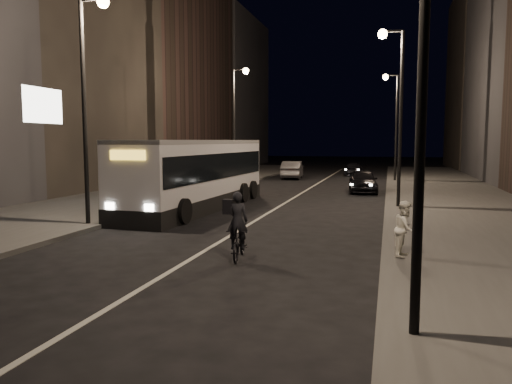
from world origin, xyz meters
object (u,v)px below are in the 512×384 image
Objects in this scene: car_near at (363,181)px; streetlight_left_near at (90,81)px; streetlight_right_far at (393,112)px; car_mid at (292,170)px; city_bus at (197,171)px; cyclist_on_bicycle at (239,237)px; streetlight_left_far at (237,110)px; car_far at (354,169)px; streetlight_right_mid at (395,94)px; pedestrian_woman at (405,229)px.

streetlight_left_near is at bearing -125.47° from car_near.
streetlight_right_far reaches higher than car_mid.
city_bus is at bearing -132.37° from car_near.
cyclist_on_bicycle is (6.60, -3.35, -4.74)m from streetlight_left_near.
car_near is at bearing 55.35° from city_bus.
streetlight_left_far is 9.21m from car_mid.
streetlight_right_far is 2.04× the size of car_far.
streetlight_left_near reaches higher than cyclist_on_bicycle.
streetlight_right_mid is 0.67× the size of city_bus.
streetlight_right_far is 9.47m from car_mid.
pedestrian_woman is at bearing -12.87° from streetlight_left_near.
streetlight_right_mid is at bearing -90.00° from streetlight_right_far.
cyclist_on_bicycle is at bearing -109.69° from streetlight_right_mid.
city_bus is at bearing -81.86° from streetlight_left_far.
car_mid is (-4.06, 28.89, 0.12)m from cyclist_on_bicycle.
streetlight_left_far reaches higher than cyclist_on_bicycle.
car_near is (8.93, -2.50, -4.65)m from streetlight_left_far.
streetlight_left_near is at bearing 78.53° from car_mid.
streetlight_right_far is 1.00× the size of streetlight_left_near.
streetlight_left_far is 2.04× the size of car_far.
car_far is at bearing 18.62° from pedestrian_woman.
city_bus is 6.49× the size of cyclist_on_bicycle.
streetlight_left_near is 5.49× the size of pedestrian_woman.
car_near is at bearing 75.61° from cyclist_on_bicycle.
streetlight_right_mid is 1.00× the size of streetlight_right_far.
streetlight_right_far is 5.49× the size of pedestrian_woman.
car_near is at bearing -101.52° from streetlight_right_far.
streetlight_right_mid is 9.86m from city_bus.
streetlight_left_far is at bearing -150.64° from streetlight_right_far.
streetlight_left_far is at bearing 158.86° from car_near.
streetlight_right_far is at bearing 12.99° from pedestrian_woman.
car_mid reaches higher than car_far.
pedestrian_woman is 18.11m from car_near.
pedestrian_woman is (0.27, -26.50, -4.46)m from streetlight_right_far.
city_bus is at bearing 81.85° from car_mid.
cyclist_on_bicycle is 0.42× the size of car_mid.
car_near is (7.20, 9.61, -1.05)m from city_bus.
city_bus is (-8.93, -2.11, -3.60)m from streetlight_right_mid.
car_far is (5.58, 24.86, -1.19)m from city_bus.
city_bus is 25.51m from car_far.
city_bus is at bearing 110.44° from cyclist_on_bicycle.
streetlight_left_near is 31.97m from car_far.
streetlight_right_mid reaches higher than car_far.
streetlight_right_mid is at bearing 109.06° from car_mid.
city_bus is at bearing -166.73° from streetlight_right_mid.
streetlight_left_near reaches higher than city_bus.
streetlight_left_near is 8.79m from cyclist_on_bicycle.
streetlight_left_far is (-10.66, -6.00, 0.00)m from streetlight_right_far.
pedestrian_woman is (10.93, -2.50, -4.46)m from streetlight_left_near.
streetlight_right_far and streetlight_left_far have the same top height.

